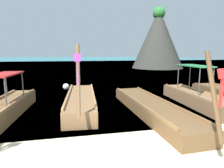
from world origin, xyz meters
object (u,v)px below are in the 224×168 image
(longtail_boat_yellow_ribbon, at_px, (202,101))
(karst_rock, at_px, (158,39))
(mooring_buoy_near, at_px, (66,87))
(longtail_boat_red_ribbon, at_px, (150,108))
(longtail_boat_violet_ribbon, at_px, (81,101))

(longtail_boat_yellow_ribbon, bearing_deg, karst_rock, 69.69)
(longtail_boat_yellow_ribbon, height_order, mooring_buoy_near, longtail_boat_yellow_ribbon)
(karst_rock, distance_m, mooring_buoy_near, 23.71)
(mooring_buoy_near, bearing_deg, longtail_boat_yellow_ribbon, -42.85)
(longtail_boat_red_ribbon, relative_size, karst_rock, 0.72)
(longtail_boat_yellow_ribbon, relative_size, karst_rock, 0.67)
(longtail_boat_violet_ribbon, distance_m, karst_rock, 26.92)
(longtail_boat_yellow_ribbon, relative_size, mooring_buoy_near, 14.74)
(longtail_boat_violet_ribbon, height_order, longtail_boat_red_ribbon, longtail_boat_violet_ribbon)
(longtail_boat_violet_ribbon, distance_m, longtail_boat_red_ribbon, 3.36)
(longtail_boat_red_ribbon, distance_m, karst_rock, 26.91)
(karst_rock, bearing_deg, longtail_boat_yellow_ribbon, -110.31)
(longtail_boat_red_ribbon, xyz_separation_m, karst_rock, (11.52, 23.86, 4.69))
(longtail_boat_yellow_ribbon, bearing_deg, longtail_boat_violet_ribbon, 166.74)
(longtail_boat_violet_ribbon, xyz_separation_m, mooring_buoy_near, (-0.85, 4.75, -0.09))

